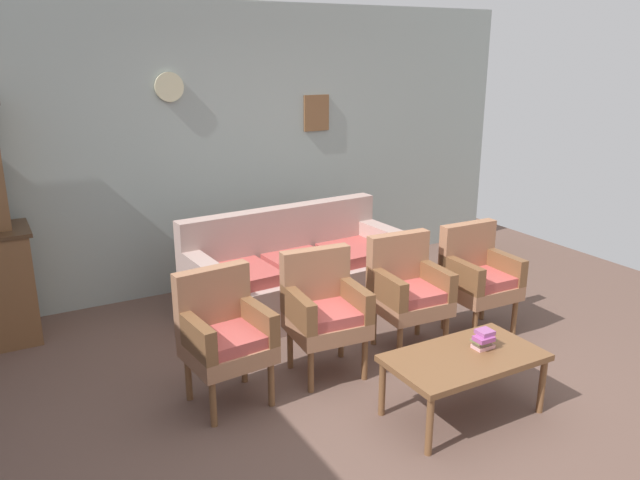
# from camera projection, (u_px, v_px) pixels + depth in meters

# --- Properties ---
(ground_plane) EXTENTS (7.68, 7.68, 0.00)m
(ground_plane) POSITION_uv_depth(u_px,v_px,m) (385.00, 398.00, 4.27)
(ground_plane) COLOR brown
(wall_back_with_decor) EXTENTS (6.40, 0.09, 2.70)m
(wall_back_with_decor) POSITION_uv_depth(u_px,v_px,m) (233.00, 148.00, 6.06)
(wall_back_with_decor) COLOR #939E99
(wall_back_with_decor) RESTS_ON ground
(floral_couch) EXTENTS (2.02, 0.92, 0.90)m
(floral_couch) POSITION_uv_depth(u_px,v_px,m) (297.00, 275.00, 5.63)
(floral_couch) COLOR tan
(floral_couch) RESTS_ON ground
(armchair_row_middle) EXTENTS (0.56, 0.54, 0.90)m
(armchair_row_middle) POSITION_uv_depth(u_px,v_px,m) (224.00, 332.00, 4.11)
(armchair_row_middle) COLOR #9E6B4C
(armchair_row_middle) RESTS_ON ground
(armchair_near_cabinet) EXTENTS (0.56, 0.53, 0.90)m
(armchair_near_cabinet) POSITION_uv_depth(u_px,v_px,m) (324.00, 308.00, 4.49)
(armchair_near_cabinet) COLOR #9E6B4C
(armchair_near_cabinet) RESTS_ON ground
(armchair_near_couch_end) EXTENTS (0.55, 0.52, 0.90)m
(armchair_near_couch_end) POSITION_uv_depth(u_px,v_px,m) (408.00, 288.00, 4.86)
(armchair_near_couch_end) COLOR #9E6B4C
(armchair_near_couch_end) RESTS_ON ground
(armchair_by_doorway) EXTENTS (0.53, 0.50, 0.90)m
(armchair_by_doorway) POSITION_uv_depth(u_px,v_px,m) (478.00, 274.00, 5.15)
(armchair_by_doorway) COLOR #9E6B4C
(armchair_by_doorway) RESTS_ON ground
(coffee_table) EXTENTS (1.00, 0.56, 0.42)m
(coffee_table) POSITION_uv_depth(u_px,v_px,m) (464.00, 361.00, 3.98)
(coffee_table) COLOR brown
(coffee_table) RESTS_ON ground
(book_stack_on_table) EXTENTS (0.15, 0.12, 0.12)m
(book_stack_on_table) POSITION_uv_depth(u_px,v_px,m) (484.00, 340.00, 4.04)
(book_stack_on_table) COLOR #EDA5AA
(book_stack_on_table) RESTS_ON coffee_table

